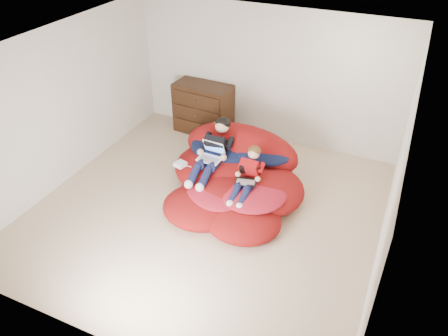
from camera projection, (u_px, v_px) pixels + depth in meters
room_shell at (207, 198)px, 6.57m from camera, size 5.10×5.10×2.77m
dresser at (203, 109)px, 8.49m from camera, size 1.13×0.65×0.99m
beanbag_pile at (235, 175)px, 6.98m from camera, size 2.28×2.34×0.91m
cream_pillow at (220, 130)px, 7.50m from camera, size 0.45×0.28×0.28m
older_boy at (214, 148)px, 6.89m from camera, size 0.36×1.23×0.72m
younger_boy at (249, 173)px, 6.46m from camera, size 0.28×0.88×0.62m
laptop_white at (211, 154)px, 6.84m from camera, size 0.38×0.37×0.25m
laptop_black at (248, 177)px, 6.47m from camera, size 0.36×0.39×0.22m
power_adapter at (180, 164)px, 6.98m from camera, size 0.20×0.20×0.06m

